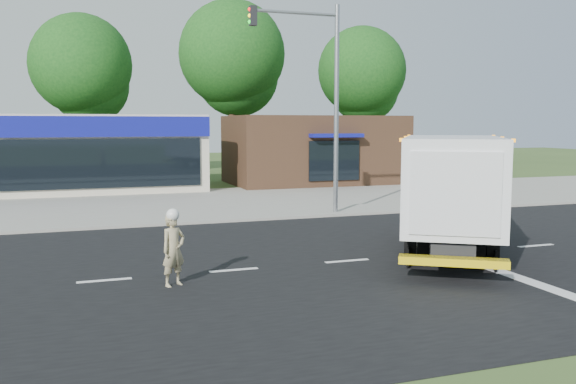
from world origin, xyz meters
The scene contains 11 objects.
ground centered at (0.00, 0.00, 0.00)m, with size 120.00×120.00×0.00m, color #385123.
road_asphalt centered at (0.00, 0.00, 0.00)m, with size 60.00×14.00×0.02m, color black.
sidewalk centered at (0.00, 8.20, 0.06)m, with size 60.00×2.40×0.12m, color gray.
parking_apron centered at (0.00, 14.00, 0.01)m, with size 60.00×9.00×0.02m, color gray.
lane_markings centered at (1.35, -1.35, 0.02)m, with size 55.20×7.00×0.01m.
ems_box_truck centered at (3.05, -0.01, 1.85)m, with size 5.77×7.31×3.21m.
emergency_worker centered at (-4.57, -0.93, 0.85)m, with size 0.70×0.61×1.71m.
retail_strip_mall centered at (-9.00, 19.93, 2.01)m, with size 18.00×6.20×4.00m.
brown_storefront centered at (7.00, 19.98, 2.00)m, with size 10.00×6.70×4.00m.
traffic_signal_pole centered at (2.35, 7.60, 4.92)m, with size 3.51×0.25×8.00m.
background_trees centered at (-0.85, 28.16, 7.38)m, with size 36.77×7.39×12.10m.
Camera 1 is at (-6.50, -14.04, 3.53)m, focal length 38.00 mm.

